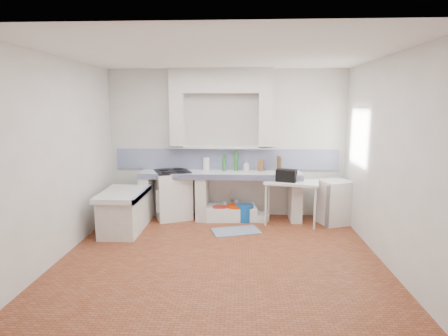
{
  "coord_description": "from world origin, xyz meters",
  "views": [
    {
      "loc": [
        0.29,
        -5.02,
        2.15
      ],
      "look_at": [
        0.0,
        1.0,
        1.1
      ],
      "focal_mm": 29.47,
      "sensor_mm": 36.0,
      "label": 1
    }
  ],
  "objects_px": {
    "sink": "(231,213)",
    "side_table": "(291,203)",
    "stove": "(173,195)",
    "fridge": "(334,202)"
  },
  "relations": [
    {
      "from": "sink",
      "to": "side_table",
      "type": "height_order",
      "value": "side_table"
    },
    {
      "from": "sink",
      "to": "fridge",
      "type": "distance_m",
      "value": 1.9
    },
    {
      "from": "side_table",
      "to": "fridge",
      "type": "bearing_deg",
      "value": 17.41
    },
    {
      "from": "stove",
      "to": "side_table",
      "type": "height_order",
      "value": "stove"
    },
    {
      "from": "fridge",
      "to": "side_table",
      "type": "bearing_deg",
      "value": 165.65
    },
    {
      "from": "stove",
      "to": "fridge",
      "type": "distance_m",
      "value": 2.99
    },
    {
      "from": "side_table",
      "to": "fridge",
      "type": "relative_size",
      "value": 1.2
    },
    {
      "from": "side_table",
      "to": "fridge",
      "type": "distance_m",
      "value": 0.8
    },
    {
      "from": "side_table",
      "to": "fridge",
      "type": "xyz_separation_m",
      "value": [
        0.79,
        0.08,
        0.0
      ]
    },
    {
      "from": "stove",
      "to": "fridge",
      "type": "height_order",
      "value": "stove"
    }
  ]
}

